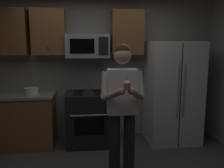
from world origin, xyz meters
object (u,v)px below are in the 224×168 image
(microwave, at_px, (88,46))
(person, at_px, (122,103))
(cupcake, at_px, (127,85))
(oven_range, at_px, (89,118))
(bowl_large_white, at_px, (31,91))
(refrigerator, at_px, (172,92))

(microwave, bearing_deg, person, -71.16)
(cupcake, bearing_deg, oven_range, 106.24)
(oven_range, xyz_separation_m, microwave, (0.00, 0.12, 1.26))
(person, bearing_deg, oven_range, 110.73)
(microwave, xyz_separation_m, bowl_large_white, (-0.95, -0.13, -0.74))
(oven_range, height_order, cupcake, cupcake)
(person, bearing_deg, bowl_large_white, 141.57)
(bowl_large_white, height_order, person, person)
(oven_range, bearing_deg, refrigerator, -1.50)
(refrigerator, distance_m, person, 1.52)
(cupcake, bearing_deg, bowl_large_white, 134.04)
(cupcake, bearing_deg, person, 90.00)
(oven_range, bearing_deg, microwave, 89.98)
(oven_range, relative_size, microwave, 1.26)
(bowl_large_white, relative_size, cupcake, 1.37)
(microwave, bearing_deg, oven_range, -90.02)
(bowl_large_white, relative_size, person, 0.14)
(oven_range, relative_size, person, 0.53)
(refrigerator, bearing_deg, microwave, 173.97)
(refrigerator, bearing_deg, oven_range, 178.50)
(bowl_large_white, bearing_deg, person, -38.43)
(microwave, distance_m, refrigerator, 1.72)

